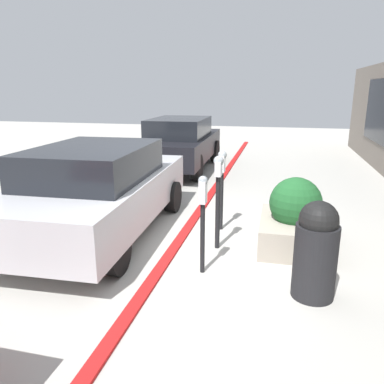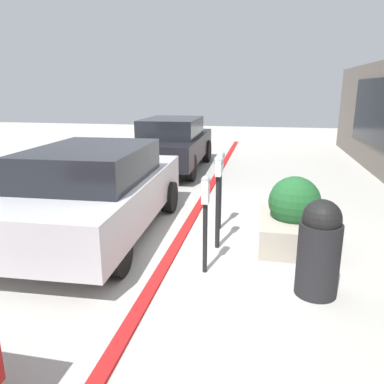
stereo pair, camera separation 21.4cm
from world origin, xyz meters
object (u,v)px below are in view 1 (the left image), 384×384
(parking_meter_second, at_px, (218,187))
(trash_bin, at_px, (316,250))
(parked_car_middle, at_px, (99,189))
(parking_meter_nearest, at_px, (203,209))
(parking_meter_middle, at_px, (222,175))
(planter_box, at_px, (294,220))
(parked_car_rear, at_px, (181,143))

(parking_meter_second, distance_m, trash_bin, 1.82)
(parked_car_middle, relative_size, trash_bin, 3.78)
(parking_meter_nearest, xyz_separation_m, parking_meter_middle, (1.68, 0.01, 0.09))
(planter_box, height_order, trash_bin, trash_bin)
(parking_meter_nearest, relative_size, parked_car_rear, 0.29)
(planter_box, xyz_separation_m, trash_bin, (-1.51, -0.19, 0.16))
(parking_meter_nearest, distance_m, parking_meter_second, 0.86)
(parking_meter_nearest, distance_m, trash_bin, 1.49)
(parking_meter_second, height_order, planter_box, parking_meter_second)
(parking_meter_nearest, bearing_deg, trash_bin, -101.88)
(planter_box, distance_m, trash_bin, 1.53)
(parked_car_rear, distance_m, trash_bin, 7.65)
(parking_meter_second, bearing_deg, parking_meter_middle, 4.87)
(planter_box, bearing_deg, trash_bin, -172.72)
(parking_meter_nearest, relative_size, parking_meter_middle, 0.95)
(parked_car_rear, bearing_deg, parked_car_middle, 178.85)
(parked_car_rear, bearing_deg, parking_meter_nearest, -164.10)
(parking_meter_nearest, height_order, planter_box, parking_meter_nearest)
(parking_meter_middle, relative_size, trash_bin, 1.18)
(parked_car_middle, distance_m, parked_car_rear, 5.50)
(parked_car_middle, bearing_deg, parking_meter_second, -96.76)
(parking_meter_middle, height_order, trash_bin, parking_meter_middle)
(parked_car_middle, relative_size, parked_car_rear, 0.97)
(parking_meter_middle, height_order, parked_car_middle, parked_car_middle)
(parking_meter_nearest, relative_size, planter_box, 0.93)
(parking_meter_nearest, height_order, trash_bin, parking_meter_nearest)
(parking_meter_middle, distance_m, planter_box, 1.44)
(planter_box, bearing_deg, parked_car_rear, 31.54)
(parking_meter_second, distance_m, planter_box, 1.34)
(parked_car_rear, relative_size, trash_bin, 3.90)
(parking_meter_second, xyz_separation_m, trash_bin, (-1.15, -1.36, -0.38))
(parking_meter_middle, height_order, planter_box, parking_meter_middle)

